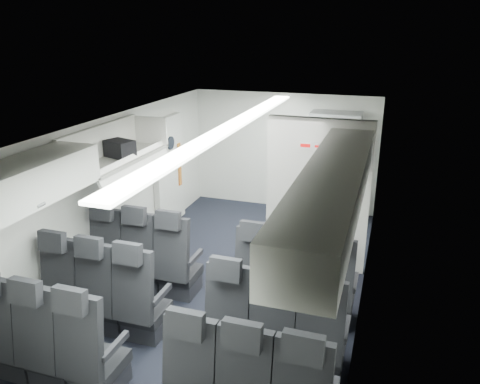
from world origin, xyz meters
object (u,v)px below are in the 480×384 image
Objects in this scene: boarding_door at (169,171)px; seat_row_front at (216,274)px; carry_on_bag at (120,149)px; seat_row_rear at (143,371)px; flight_attendant at (288,190)px; galley_unit at (333,167)px; seat_row_mid at (186,314)px.

seat_row_front is at bearing -51.84° from boarding_door.
carry_on_bag is at bearing -82.43° from boarding_door.
seat_row_rear is 2.14× the size of flight_attendant.
flight_attendant reaches higher than seat_row_front.
galley_unit is at bearing 24.28° from boarding_door.
flight_attendant is 4.39× the size of carry_on_bag.
seat_row_front is 1.80m from seat_row_rear.
boarding_door is (-2.59, -1.17, 0.00)m from galley_unit.
seat_row_mid is at bearing -102.88° from galley_unit.
carry_on_bag is (0.24, -1.78, 0.84)m from boarding_door.
carry_on_bag reaches higher than flight_attendant.
seat_row_front is 1.75× the size of galley_unit.
carry_on_bag reaches higher than boarding_door.
seat_row_mid is 0.90m from seat_row_rear.
seat_row_front is at bearing 90.00° from seat_row_rear.
seat_row_front is 0.90m from seat_row_mid.
seat_row_mid is at bearing -90.00° from seat_row_front.
seat_row_mid is 9.39× the size of carry_on_bag.
seat_row_rear is at bearing -90.00° from seat_row_mid.
boarding_door is 1.19× the size of flight_attendant.
seat_row_mid is at bearing -22.50° from carry_on_bag.
seat_row_rear is (0.00, -1.80, 0.00)m from seat_row_front.
seat_row_front is 1.79× the size of boarding_door.
galley_unit is at bearing 77.12° from seat_row_mid.
carry_on_bag reaches higher than seat_row_mid.
flight_attendant is (0.37, 3.19, 0.37)m from seat_row_mid.
seat_row_mid is 3.45m from boarding_door.
boarding_door reaches higher than seat_row_rear.
seat_row_front is 2.00m from carry_on_bag.
flight_attendant is at bearing -121.16° from galley_unit.
galley_unit reaches higher than flight_attendant.
boarding_door is (-1.64, 2.99, 0.55)m from seat_row_mid.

